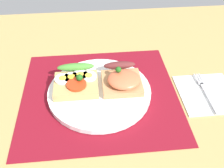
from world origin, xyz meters
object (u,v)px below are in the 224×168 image
(plate, at_px, (100,92))
(sandwich_salmon, at_px, (122,79))
(fork, at_px, (206,91))
(sandwich_egg_tomato, at_px, (76,81))
(napkin, at_px, (207,93))

(plate, distance_m, sandwich_salmon, 0.06)
(sandwich_salmon, xyz_separation_m, fork, (0.20, -0.03, -0.03))
(sandwich_egg_tomato, bearing_deg, napkin, -7.77)
(napkin, bearing_deg, plate, 174.88)
(sandwich_egg_tomato, bearing_deg, sandwich_salmon, -3.90)
(sandwich_egg_tomato, relative_size, sandwich_salmon, 1.01)
(sandwich_salmon, height_order, napkin, sandwich_salmon)
(plate, relative_size, fork, 1.76)
(napkin, relative_size, fork, 0.99)
(napkin, xyz_separation_m, fork, (-0.00, 0.00, 0.00))
(plate, bearing_deg, sandwich_egg_tomato, 160.15)
(sandwich_egg_tomato, distance_m, napkin, 0.32)
(sandwich_salmon, bearing_deg, fork, -9.33)
(plate, relative_size, napkin, 1.78)
(plate, xyz_separation_m, sandwich_salmon, (0.06, 0.01, 0.02))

